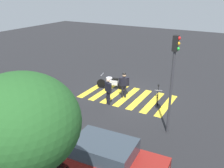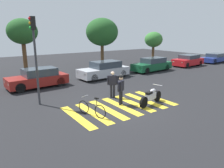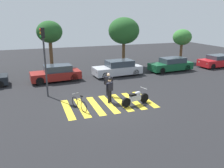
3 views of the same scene
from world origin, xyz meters
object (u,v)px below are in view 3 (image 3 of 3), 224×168
object	(u,v)px
officer_on_foot	(108,83)
car_red_convertible	(217,61)
police_motorcycle	(135,98)
car_green_compact	(171,65)
officer_by_motorcycle	(110,88)
leaning_bicycle	(79,104)
car_maroon_wagon	(56,73)
car_silver_sedan	(118,68)
traffic_light_pole	(44,52)

from	to	relation	value
officer_on_foot	car_red_convertible	distance (m)	15.83
officer_on_foot	police_motorcycle	bearing A→B (deg)	-65.38
car_green_compact	car_red_convertible	xyz separation A→B (m)	(6.15, -0.04, -0.02)
officer_by_motorcycle	police_motorcycle	bearing A→B (deg)	-33.17
leaning_bicycle	car_green_compact	size ratio (longest dim) A/B	0.35
leaning_bicycle	car_maroon_wagon	bearing A→B (deg)	94.25
car_maroon_wagon	car_green_compact	distance (m)	11.89
officer_by_motorcycle	officer_on_foot	bearing A→B (deg)	74.09
officer_by_motorcycle	car_maroon_wagon	size ratio (longest dim) A/B	0.40
car_green_compact	car_silver_sedan	bearing A→B (deg)	178.91
car_maroon_wagon	car_red_convertible	size ratio (longest dim) A/B	1.01
leaning_bicycle	car_red_convertible	bearing A→B (deg)	21.93
officer_on_foot	car_red_convertible	xyz separation A→B (m)	(14.95, 5.19, -0.30)
officer_on_foot	car_silver_sedan	distance (m)	6.04
officer_by_motorcycle	car_green_compact	size ratio (longest dim) A/B	0.37
police_motorcycle	leaning_bicycle	bearing A→B (deg)	172.84
traffic_light_pole	leaning_bicycle	bearing A→B (deg)	-62.73
car_maroon_wagon	car_silver_sedan	distance (m)	5.90
police_motorcycle	officer_on_foot	size ratio (longest dim) A/B	1.27
police_motorcycle	car_red_convertible	bearing A→B (deg)	28.37
officer_on_foot	car_silver_sedan	size ratio (longest dim) A/B	0.35
leaning_bicycle	officer_on_foot	size ratio (longest dim) A/B	1.00
police_motorcycle	car_green_compact	world-z (taller)	car_green_compact
car_red_convertible	traffic_light_pole	distance (m)	19.70
officer_by_motorcycle	car_red_convertible	bearing A→B (deg)	23.14
leaning_bicycle	car_silver_sedan	distance (m)	8.98
officer_on_foot	leaning_bicycle	bearing A→B (deg)	-144.00
car_silver_sedan	police_motorcycle	bearing A→B (deg)	-102.87
police_motorcycle	car_maroon_wagon	bearing A→B (deg)	118.43
officer_on_foot	officer_by_motorcycle	xyz separation A→B (m)	(-0.39, -1.36, 0.06)
officer_on_foot	car_silver_sedan	bearing A→B (deg)	62.27
police_motorcycle	car_silver_sedan	world-z (taller)	car_silver_sedan
police_motorcycle	leaning_bicycle	xyz separation A→B (m)	(-3.62, 0.45, -0.08)
car_maroon_wagon	car_silver_sedan	xyz separation A→B (m)	(5.90, -0.02, 0.03)
car_green_compact	car_red_convertible	world-z (taller)	car_green_compact
leaning_bicycle	car_maroon_wagon	distance (m)	7.24
officer_on_foot	car_green_compact	world-z (taller)	officer_on_foot
officer_by_motorcycle	car_green_compact	world-z (taller)	officer_by_motorcycle
car_silver_sedan	traffic_light_pole	bearing A→B (deg)	-150.30
officer_by_motorcycle	car_green_compact	distance (m)	11.31
police_motorcycle	officer_by_motorcycle	size ratio (longest dim) A/B	1.21
car_maroon_wagon	car_green_compact	world-z (taller)	car_maroon_wagon
car_silver_sedan	traffic_light_pole	xyz separation A→B (m)	(-7.01, -4.00, 2.50)
officer_on_foot	car_red_convertible	size ratio (longest dim) A/B	0.39
traffic_light_pole	car_red_convertible	bearing A→B (deg)	11.37
car_red_convertible	car_green_compact	bearing A→B (deg)	179.67
car_silver_sedan	car_green_compact	distance (m)	5.99
car_green_compact	car_red_convertible	bearing A→B (deg)	-0.33
officer_on_foot	officer_by_motorcycle	size ratio (longest dim) A/B	0.96
car_silver_sedan	traffic_light_pole	distance (m)	8.45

